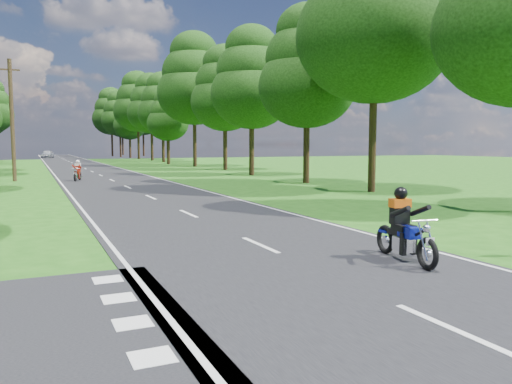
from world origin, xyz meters
name	(u,v)px	position (x,y,z in m)	size (l,w,h in m)	color
ground	(301,264)	(0.00, 0.00, 0.00)	(160.00, 160.00, 0.00)	#1D4F12
main_road	(80,166)	(0.00, 50.00, 0.01)	(7.00, 140.00, 0.02)	black
road_markings	(80,167)	(-0.14, 48.13, 0.02)	(7.40, 140.00, 0.01)	silver
treeline	(82,99)	(1.43, 60.06, 8.25)	(40.00, 115.35, 14.78)	black
telegraph_pole	(12,120)	(-6.00, 28.00, 4.07)	(1.20, 0.26, 8.00)	#382616
rider_near_blue	(406,224)	(2.04, -0.76, 0.79)	(0.62, 1.85, 1.54)	#0D1796
rider_far_red	(77,170)	(-2.16, 26.52, 0.72)	(0.56, 1.67, 1.39)	#97200B
distant_car	(48,154)	(-2.21, 88.46, 0.73)	(1.68, 4.17, 1.42)	silver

